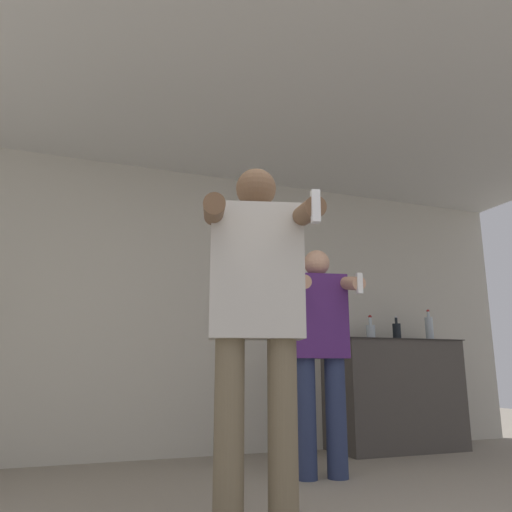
# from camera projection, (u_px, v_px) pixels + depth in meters

# --- Properties ---
(wall_back) EXTENTS (7.00, 0.06, 2.55)m
(wall_back) POSITION_uv_depth(u_px,v_px,m) (187.00, 307.00, 4.50)
(wall_back) COLOR beige
(wall_back) RESTS_ON ground_plane
(ceiling_slab) EXTENTS (7.00, 3.40, 0.05)m
(ceiling_slab) POSITION_uv_depth(u_px,v_px,m) (240.00, 95.00, 3.45)
(ceiling_slab) COLOR silver
(ceiling_slab) RESTS_ON wall_back
(counter) EXTENTS (1.24, 0.62, 1.00)m
(counter) POSITION_uv_depth(u_px,v_px,m) (393.00, 394.00, 4.69)
(counter) COLOR #47423D
(counter) RESTS_ON ground_plane
(bottle_brown_liquor) EXTENTS (0.08, 0.08, 0.24)m
(bottle_brown_liquor) POSITION_uv_depth(u_px,v_px,m) (397.00, 331.00, 4.91)
(bottle_brown_liquor) COLOR black
(bottle_brown_liquor) RESTS_ON counter
(bottle_tall_gin) EXTENTS (0.08, 0.08, 0.24)m
(bottle_tall_gin) POSITION_uv_depth(u_px,v_px,m) (371.00, 331.00, 4.80)
(bottle_tall_gin) COLOR silver
(bottle_tall_gin) RESTS_ON counter
(bottle_green_wine) EXTENTS (0.08, 0.08, 0.32)m
(bottle_green_wine) POSITION_uv_depth(u_px,v_px,m) (429.00, 328.00, 5.05)
(bottle_green_wine) COLOR silver
(bottle_green_wine) RESTS_ON counter
(person_woman_foreground) EXTENTS (0.61, 0.62, 1.71)m
(person_woman_foreground) POSITION_uv_depth(u_px,v_px,m) (256.00, 309.00, 2.35)
(person_woman_foreground) COLOR #75664C
(person_woman_foreground) RESTS_ON ground_plane
(person_man_side) EXTENTS (0.53, 0.53, 1.59)m
(person_man_side) POSITION_uv_depth(u_px,v_px,m) (319.00, 345.00, 3.56)
(person_man_side) COLOR navy
(person_man_side) RESTS_ON ground_plane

